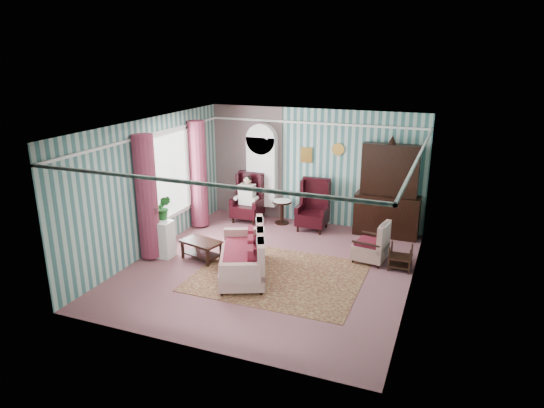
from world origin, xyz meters
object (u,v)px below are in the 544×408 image
at_px(wingback_right, 313,205).
at_px(floral_armchair, 371,240).
at_px(plant_stand, 160,239).
at_px(coffee_table, 202,250).
at_px(bookcase, 262,176).
at_px(round_side_table, 282,212).
at_px(wingback_left, 247,198).
at_px(dresser_hutch, 389,188).
at_px(nest_table, 400,257).
at_px(sofa, 242,253).
at_px(seated_woman, 247,199).

height_order(wingback_right, floral_armchair, wingback_right).
height_order(plant_stand, floral_armchair, floral_armchair).
relative_size(floral_armchair, coffee_table, 1.15).
xyz_separation_m(bookcase, round_side_table, (0.65, -0.24, -0.82)).
relative_size(wingback_left, round_side_table, 2.08).
distance_m(dresser_hutch, plant_stand, 5.31).
bearing_deg(coffee_table, bookcase, 87.02).
bearing_deg(round_side_table, nest_table, -28.20).
bearing_deg(floral_armchair, wingback_left, 76.05).
bearing_deg(sofa, seated_woman, -1.51).
relative_size(seated_woman, floral_armchair, 1.23).
bearing_deg(wingback_left, dresser_hutch, 4.41).
xyz_separation_m(bookcase, wingback_right, (1.50, -0.39, -0.50)).
height_order(dresser_hutch, coffee_table, dresser_hutch).
bearing_deg(plant_stand, coffee_table, 10.94).
height_order(round_side_table, plant_stand, plant_stand).
bearing_deg(round_side_table, dresser_hutch, 2.64).
height_order(wingback_right, coffee_table, wingback_right).
relative_size(bookcase, dresser_hutch, 0.95).
xyz_separation_m(wingback_right, seated_woman, (-1.75, 0.00, -0.04)).
height_order(seated_woman, coffee_table, seated_woman).
relative_size(wingback_right, plant_stand, 1.56).
relative_size(wingback_left, seated_woman, 1.06).
xyz_separation_m(bookcase, coffee_table, (-0.15, -2.97, -0.91)).
height_order(wingback_right, nest_table, wingback_right).
bearing_deg(wingback_right, nest_table, -33.75).
bearing_deg(seated_woman, dresser_hutch, 4.41).
distance_m(dresser_hutch, nest_table, 2.11).
relative_size(round_side_table, floral_armchair, 0.63).
xyz_separation_m(wingback_right, floral_armchair, (1.68, -1.36, -0.15)).
relative_size(nest_table, coffee_table, 0.65).
bearing_deg(seated_woman, nest_table, -20.85).
relative_size(bookcase, wingback_right, 1.79).
xyz_separation_m(wingback_right, round_side_table, (-0.85, 0.15, -0.33)).
xyz_separation_m(wingback_left, round_side_table, (0.90, 0.15, -0.33)).
height_order(round_side_table, nest_table, round_side_table).
distance_m(wingback_right, sofa, 2.99).
height_order(nest_table, plant_stand, plant_stand).
bearing_deg(wingback_left, nest_table, -20.85).
relative_size(nest_table, sofa, 0.28).
height_order(bookcase, wingback_left, bookcase).
height_order(round_side_table, coffee_table, round_side_table).
height_order(dresser_hutch, wingback_right, dresser_hutch).
xyz_separation_m(sofa, floral_armchair, (2.22, 1.58, 0.01)).
bearing_deg(sofa, coffee_table, 48.03).
bearing_deg(bookcase, wingback_left, -122.66).
relative_size(round_side_table, plant_stand, 0.75).
xyz_separation_m(seated_woman, round_side_table, (0.90, 0.15, -0.29)).
distance_m(wingback_left, sofa, 3.18).
distance_m(nest_table, plant_stand, 5.02).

